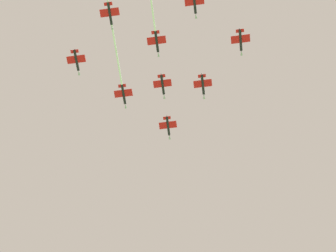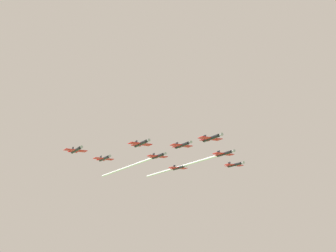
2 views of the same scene
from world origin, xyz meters
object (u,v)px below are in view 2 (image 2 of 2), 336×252
object	(u,v)px
jet_lead	(211,138)
jet_tail_end	(104,158)
jet_center_rear	(76,150)
jet_starboard_trail	(179,168)
jet_port_inner	(192,163)
jet_port_outer	(182,145)
jet_starboard_inner	(141,143)
jet_port_trail	(136,164)
jet_starboard_outer	(235,165)

from	to	relation	value
jet_lead	jet_tail_end	xyz separation A→B (m)	(54.67, -23.58, 0.13)
jet_center_rear	jet_tail_end	bearing A→B (deg)	-135.00
jet_center_rear	jet_starboard_trail	size ratio (longest dim) A/B	1.00
jet_port_inner	jet_port_outer	distance (m)	30.11
jet_center_rear	jet_starboard_inner	bearing A→B (deg)	135.00
jet_lead	jet_port_trail	bearing A→B (deg)	-90.00
jet_starboard_inner	jet_tail_end	distance (m)	37.66
jet_port_outer	jet_starboard_outer	world-z (taller)	jet_port_outer
jet_starboard_inner	jet_tail_end	xyz separation A→B (m)	(28.09, -25.08, 0.48)
jet_port_outer	jet_starboard_inner	bearing A→B (deg)	5.71
jet_port_inner	jet_starboard_inner	size ratio (longest dim) A/B	5.64
jet_port_inner	jet_tail_end	size ratio (longest dim) A/B	5.64
jet_lead	jet_starboard_outer	world-z (taller)	jet_lead
jet_starboard_outer	jet_starboard_trail	size ratio (longest dim) A/B	1.00
jet_center_rear	jet_tail_end	size ratio (longest dim) A/B	1.00
jet_port_inner	jet_center_rear	world-z (taller)	jet_port_inner
jet_port_inner	jet_center_rear	bearing A→B (deg)	6.53
jet_port_outer	jet_starboard_trail	bearing A→B (deg)	-117.76
jet_center_rear	jet_port_outer	bearing A→B (deg)	155.77
jet_tail_end	jet_lead	bearing A→B (deg)	108.43
jet_port_outer	jet_starboard_trail	xyz separation A→B (m)	(14.14, -37.87, -2.26)
jet_lead	jet_starboard_outer	xyz separation A→B (m)	(3.00, -53.17, -0.88)
jet_lead	jet_tail_end	size ratio (longest dim) A/B	1.00
jet_port_outer	jet_port_trail	bearing A→B (deg)	-90.00
jet_port_inner	jet_starboard_inner	world-z (taller)	jet_starboard_inner
jet_starboard_outer	jet_port_trail	bearing A→B (deg)	-35.37
jet_port_outer	jet_center_rear	xyz separation A→B (m)	(37.72, 16.80, -2.57)
jet_port_inner	jet_port_trail	xyz separation A→B (m)	(27.66, 0.54, 1.07)
jet_lead	jet_starboard_outer	bearing A→B (deg)	-135.00
jet_starboard_trail	jet_tail_end	xyz separation A→B (m)	(25.08, 28.09, 1.10)
jet_lead	jet_starboard_trail	size ratio (longest dim) A/B	1.00
jet_port_inner	jet_starboard_inner	distance (m)	45.36
jet_tail_end	jet_starboard_inner	bearing A→B (deg)	90.00
jet_center_rear	jet_lead	bearing A→B (deg)	135.00
jet_lead	jet_tail_end	world-z (taller)	jet_tail_end
jet_starboard_outer	jet_center_rear	distance (m)	75.31
jet_starboard_outer	jet_port_trail	distance (m)	46.20
jet_center_rear	jet_port_trail	world-z (taller)	jet_port_trail
jet_starboard_outer	jet_tail_end	world-z (taller)	jet_tail_end
jet_starboard_trail	jet_port_outer	bearing A→B (deg)	62.24
jet_starboard_inner	jet_starboard_outer	size ratio (longest dim) A/B	1.00
jet_port_trail	jet_port_outer	bearing A→B (deg)	90.00
jet_lead	jet_port_trail	world-z (taller)	jet_port_trail
jet_lead	jet_port_trail	distance (m)	64.39
jet_port_outer	jet_starboard_trail	world-z (taller)	jet_port_outer
jet_lead	jet_starboard_trail	xyz separation A→B (m)	(29.59, -51.67, -0.97)
jet_port_outer	jet_center_rear	world-z (taller)	jet_port_outer
jet_lead	jet_port_outer	size ratio (longest dim) A/B	1.00
jet_lead	jet_starboard_inner	world-z (taller)	jet_lead
jet_port_inner	jet_starboard_trail	distance (m)	12.37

